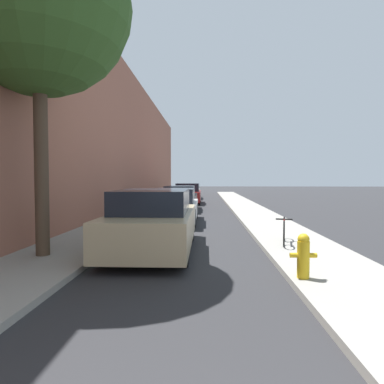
# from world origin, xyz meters

# --- Properties ---
(ground_plane) EXTENTS (120.00, 120.00, 0.00)m
(ground_plane) POSITION_xyz_m (0.00, 16.00, 0.00)
(ground_plane) COLOR #28282B
(sidewalk_left) EXTENTS (2.00, 52.00, 0.12)m
(sidewalk_left) POSITION_xyz_m (-2.90, 16.00, 0.06)
(sidewalk_left) COLOR gray
(sidewalk_left) RESTS_ON ground
(sidewalk_right) EXTENTS (2.00, 52.00, 0.12)m
(sidewalk_right) POSITION_xyz_m (2.90, 16.00, 0.06)
(sidewalk_right) COLOR gray
(sidewalk_right) RESTS_ON ground
(building_facade_left) EXTENTS (0.70, 52.00, 8.12)m
(building_facade_left) POSITION_xyz_m (-4.25, 16.00, 4.06)
(building_facade_left) COLOR #9E604C
(building_facade_left) RESTS_ON ground
(parked_car_champagne) EXTENTS (1.88, 4.55, 1.53)m
(parked_car_champagne) POSITION_xyz_m (-0.81, 8.16, 0.73)
(parked_car_champagne) COLOR black
(parked_car_champagne) RESTS_ON ground
(parked_car_white) EXTENTS (1.79, 4.35, 1.40)m
(parked_car_white) POSITION_xyz_m (-0.79, 13.50, 0.67)
(parked_car_white) COLOR black
(parked_car_white) RESTS_ON ground
(parked_car_black) EXTENTS (1.82, 4.27, 1.38)m
(parked_car_black) POSITION_xyz_m (-0.97, 18.84, 0.66)
(parked_car_black) COLOR black
(parked_car_black) RESTS_ON ground
(parked_car_red) EXTENTS (1.80, 4.33, 1.46)m
(parked_car_red) POSITION_xyz_m (-0.80, 23.86, 0.69)
(parked_car_red) COLOR black
(parked_car_red) RESTS_ON ground
(parked_car_silver) EXTENTS (1.80, 4.46, 1.30)m
(parked_car_silver) POSITION_xyz_m (-0.98, 29.79, 0.62)
(parked_car_silver) COLOR black
(parked_car_silver) RESTS_ON ground
(street_tree_near) EXTENTS (3.98, 3.98, 7.45)m
(street_tree_near) POSITION_xyz_m (-3.11, 7.15, 5.56)
(street_tree_near) COLOR #4C3A2B
(street_tree_near) RESTS_ON sidewalk_left
(fire_hydrant) EXTENTS (0.45, 0.21, 0.76)m
(fire_hydrant) POSITION_xyz_m (2.12, 5.65, 0.51)
(fire_hydrant) COLOR gold
(fire_hydrant) RESTS_ON sidewalk_right
(bicycle) EXTENTS (0.51, 1.55, 0.64)m
(bicycle) POSITION_xyz_m (2.51, 8.72, 0.45)
(bicycle) COLOR black
(bicycle) RESTS_ON sidewalk_right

